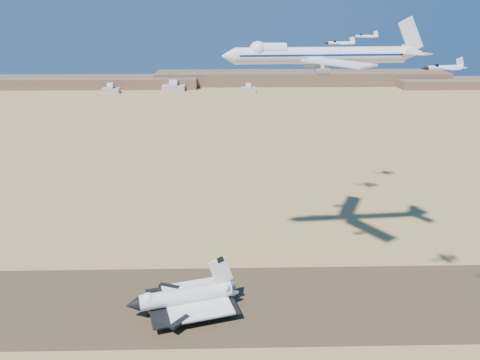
{
  "coord_description": "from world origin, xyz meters",
  "views": [
    {
      "loc": [
        14.32,
        -148.61,
        103.62
      ],
      "look_at": [
        18.02,
        8.0,
        46.17
      ],
      "focal_mm": 35.0,
      "sensor_mm": 36.0,
      "label": 1
    }
  ],
  "objects_px": {
    "shuttle": "(185,298)",
    "crew_c": "(209,322)",
    "chase_jet_d": "(366,36)",
    "crew_b": "(203,316)",
    "chase_jet_c": "(340,43)",
    "carrier_747": "(315,55)",
    "crew_a": "(209,318)",
    "chase_jet_a": "(444,67)"
  },
  "relations": [
    {
      "from": "crew_a",
      "to": "chase_jet_d",
      "type": "relative_size",
      "value": 0.13
    },
    {
      "from": "shuttle",
      "to": "carrier_747",
      "type": "bearing_deg",
      "value": 19.84
    },
    {
      "from": "shuttle",
      "to": "crew_c",
      "type": "xyz_separation_m",
      "value": [
        8.98,
        -8.16,
        -4.52
      ]
    },
    {
      "from": "crew_a",
      "to": "crew_b",
      "type": "bearing_deg",
      "value": 75.44
    },
    {
      "from": "crew_c",
      "to": "chase_jet_c",
      "type": "distance_m",
      "value": 139.34
    },
    {
      "from": "carrier_747",
      "to": "crew_a",
      "type": "relative_size",
      "value": 40.33
    },
    {
      "from": "crew_a",
      "to": "chase_jet_a",
      "type": "xyz_separation_m",
      "value": [
        68.63,
        -4.51,
        87.01
      ]
    },
    {
      "from": "crew_a",
      "to": "chase_jet_a",
      "type": "relative_size",
      "value": 0.14
    },
    {
      "from": "shuttle",
      "to": "chase_jet_d",
      "type": "xyz_separation_m",
      "value": [
        86.55,
        103.18,
        85.11
      ]
    },
    {
      "from": "crew_b",
      "to": "chase_jet_a",
      "type": "relative_size",
      "value": 0.12
    },
    {
      "from": "shuttle",
      "to": "crew_a",
      "type": "relative_size",
      "value": 21.51
    },
    {
      "from": "crew_c",
      "to": "chase_jet_a",
      "type": "distance_m",
      "value": 110.88
    },
    {
      "from": "carrier_747",
      "to": "crew_b",
      "type": "bearing_deg",
      "value": -141.15
    },
    {
      "from": "crew_a",
      "to": "chase_jet_c",
      "type": "relative_size",
      "value": 0.13
    },
    {
      "from": "carrier_747",
      "to": "chase_jet_d",
      "type": "xyz_separation_m",
      "value": [
        37.92,
        68.52,
        3.15
      ]
    },
    {
      "from": "crew_a",
      "to": "crew_c",
      "type": "xyz_separation_m",
      "value": [
        0.14,
        -2.0,
        -0.15
      ]
    },
    {
      "from": "crew_b",
      "to": "chase_jet_a",
      "type": "distance_m",
      "value": 112.47
    },
    {
      "from": "shuttle",
      "to": "chase_jet_c",
      "type": "bearing_deg",
      "value": 34.29
    },
    {
      "from": "crew_b",
      "to": "chase_jet_c",
      "type": "bearing_deg",
      "value": -67.27
    },
    {
      "from": "crew_a",
      "to": "chase_jet_d",
      "type": "bearing_deg",
      "value": -19.88
    },
    {
      "from": "chase_jet_a",
      "to": "crew_c",
      "type": "bearing_deg",
      "value": 164.23
    },
    {
      "from": "crew_b",
      "to": "chase_jet_c",
      "type": "distance_m",
      "value": 138.29
    },
    {
      "from": "carrier_747",
      "to": "chase_jet_d",
      "type": "relative_size",
      "value": 5.33
    },
    {
      "from": "shuttle",
      "to": "crew_b",
      "type": "bearing_deg",
      "value": -51.97
    },
    {
      "from": "shuttle",
      "to": "chase_jet_d",
      "type": "relative_size",
      "value": 2.84
    },
    {
      "from": "crew_b",
      "to": "crew_c",
      "type": "distance_m",
      "value": 4.05
    },
    {
      "from": "chase_jet_a",
      "to": "shuttle",
      "type": "bearing_deg",
      "value": 158.49
    },
    {
      "from": "chase_jet_d",
      "to": "crew_c",
      "type": "bearing_deg",
      "value": -127.17
    },
    {
      "from": "crew_c",
      "to": "chase_jet_a",
      "type": "xyz_separation_m",
      "value": [
        68.49,
        -2.51,
        87.16
      ]
    },
    {
      "from": "shuttle",
      "to": "crew_c",
      "type": "bearing_deg",
      "value": -57.89
    },
    {
      "from": "chase_jet_c",
      "to": "chase_jet_a",
      "type": "bearing_deg",
      "value": -80.6
    },
    {
      "from": "carrier_747",
      "to": "chase_jet_c",
      "type": "relative_size",
      "value": 5.08
    },
    {
      "from": "crew_c",
      "to": "chase_jet_a",
      "type": "bearing_deg",
      "value": -119.21
    },
    {
      "from": "crew_b",
      "to": "crew_c",
      "type": "xyz_separation_m",
      "value": [
        2.36,
        -3.29,
        -0.0
      ]
    },
    {
      "from": "crew_a",
      "to": "crew_b",
      "type": "distance_m",
      "value": 2.57
    },
    {
      "from": "chase_jet_a",
      "to": "chase_jet_d",
      "type": "height_order",
      "value": "chase_jet_d"
    },
    {
      "from": "crew_c",
      "to": "chase_jet_d",
      "type": "relative_size",
      "value": 0.11
    },
    {
      "from": "shuttle",
      "to": "chase_jet_c",
      "type": "height_order",
      "value": "chase_jet_c"
    },
    {
      "from": "chase_jet_d",
      "to": "carrier_747",
      "type": "bearing_deg",
      "value": -121.26
    },
    {
      "from": "chase_jet_c",
      "to": "crew_c",
      "type": "bearing_deg",
      "value": -119.5
    },
    {
      "from": "shuttle",
      "to": "crew_a",
      "type": "bearing_deg",
      "value": -50.48
    },
    {
      "from": "chase_jet_a",
      "to": "crew_a",
      "type": "bearing_deg",
      "value": 162.56
    }
  ]
}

